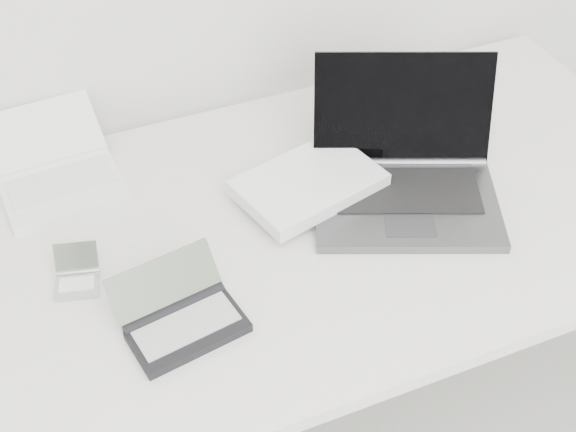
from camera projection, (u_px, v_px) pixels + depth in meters
name	position (u px, v px, depth m)	size (l,w,h in m)	color
desk	(294.00, 239.00, 1.54)	(1.60, 0.80, 0.73)	white
laptop_large	(370.00, 179.00, 1.54)	(0.55, 0.43, 0.23)	#55585A
netbook_open_white	(58.00, 174.00, 1.58)	(0.24, 0.29, 0.09)	white
pda_silver	(77.00, 278.00, 1.39)	(0.09, 0.11, 0.06)	#BBBABF
palmtop_charcoal	(182.00, 318.00, 1.31)	(0.21, 0.19, 0.09)	black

